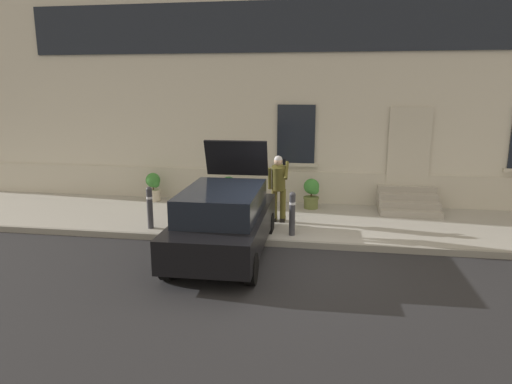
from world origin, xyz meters
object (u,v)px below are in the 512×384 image
hatchback_car_black (224,220)px  bollard_near_person (292,212)px  planter_charcoal (229,190)px  person_on_phone (278,184)px  planter_cream (153,186)px  bollard_far_left (150,206)px  planter_olive (312,193)px

hatchback_car_black → bollard_near_person: hatchback_car_black is taller
planter_charcoal → bollard_near_person: bearing=-50.6°
person_on_phone → planter_cream: (-4.01, 1.70, -0.54)m
planter_cream → planter_charcoal: 2.40m
bollard_near_person → planter_charcoal: size_ratio=1.22×
hatchback_car_black → planter_charcoal: (-0.72, 3.71, -0.19)m
hatchback_car_black → planter_cream: hatchback_car_black is taller
hatchback_car_black → bollard_far_left: bearing=150.6°
hatchback_car_black → planter_cream: bearing=128.4°
planter_olive → hatchback_car_black: bearing=-113.9°
bollard_far_left → planter_olive: (3.81, 2.57, -0.11)m
bollard_far_left → bollard_near_person: bearing=0.0°
hatchback_car_black → planter_olive: hatchback_car_black is taller
bollard_near_person → planter_cream: bearing=148.6°
hatchback_car_black → person_on_phone: (0.90, 2.22, 0.35)m
planter_cream → planter_olive: same height
planter_charcoal → planter_olive: size_ratio=1.00×
bollard_near_person → planter_cream: size_ratio=1.22×
hatchback_car_black → bollard_far_left: (-2.13, 1.20, -0.09)m
planter_olive → bollard_far_left: bearing=-145.9°
hatchback_car_black → bollard_near_person: size_ratio=3.92×
bollard_far_left → person_on_phone: 3.23m
planter_cream → planter_olive: size_ratio=1.00×
bollard_near_person → planter_charcoal: bearing=129.4°
planter_charcoal → planter_olive: (2.39, 0.07, 0.00)m
bollard_near_person → planter_charcoal: bollard_near_person is taller
hatchback_car_black → bollard_far_left: size_ratio=3.92×
bollard_far_left → planter_olive: size_ratio=1.22×
planter_olive → planter_cream: bearing=178.3°
hatchback_car_black → planter_olive: (1.67, 3.78, -0.19)m
hatchback_car_black → planter_cream: size_ratio=4.76×
person_on_phone → hatchback_car_black: bearing=-115.9°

